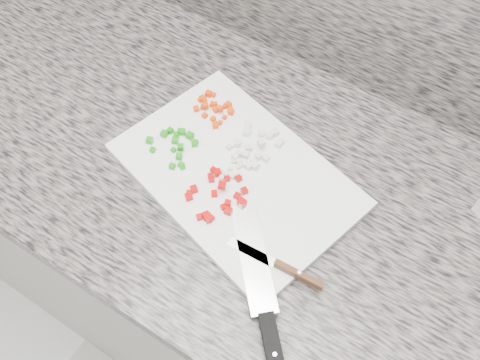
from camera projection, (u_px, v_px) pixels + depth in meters
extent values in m
cube|color=silver|center=(260.00, 282.00, 1.34)|extent=(3.92, 0.62, 0.86)
cube|color=#615C55|center=(268.00, 189.00, 0.96)|extent=(3.96, 0.64, 0.04)
cube|color=white|center=(237.00, 175.00, 0.94)|extent=(0.47, 0.37, 0.01)
cube|color=#D63704|center=(225.00, 117.00, 1.00)|extent=(0.01, 0.01, 0.01)
cube|color=#D63704|center=(203.00, 107.00, 1.01)|extent=(0.01, 0.01, 0.01)
cube|color=#D63704|center=(205.00, 105.00, 1.00)|extent=(0.01, 0.01, 0.01)
cube|color=#D63704|center=(220.00, 109.00, 1.00)|extent=(0.01, 0.01, 0.01)
cube|color=#D63704|center=(213.00, 104.00, 1.01)|extent=(0.01, 0.01, 0.01)
cube|color=#D63704|center=(205.00, 115.00, 1.00)|extent=(0.01, 0.01, 0.01)
cube|color=#D63704|center=(220.00, 122.00, 0.99)|extent=(0.01, 0.01, 0.01)
cube|color=#D63704|center=(215.00, 125.00, 0.99)|extent=(0.01, 0.01, 0.01)
cube|color=#D63704|center=(196.00, 109.00, 1.01)|extent=(0.01, 0.01, 0.01)
cube|color=#D63704|center=(230.00, 109.00, 1.01)|extent=(0.01, 0.01, 0.01)
cube|color=#D63704|center=(228.00, 105.00, 1.01)|extent=(0.01, 0.01, 0.01)
cube|color=#D63704|center=(200.00, 100.00, 1.02)|extent=(0.01, 0.01, 0.01)
cube|color=#D63704|center=(217.00, 124.00, 0.99)|extent=(0.01, 0.01, 0.01)
cube|color=#D63704|center=(231.00, 112.00, 1.00)|extent=(0.01, 0.01, 0.01)
cube|color=#D63704|center=(215.00, 104.00, 1.01)|extent=(0.01, 0.01, 0.01)
cube|color=#D63704|center=(213.00, 119.00, 1.00)|extent=(0.01, 0.01, 0.01)
cube|color=#D63704|center=(225.00, 106.00, 1.01)|extent=(0.01, 0.01, 0.01)
cube|color=#D63704|center=(216.00, 109.00, 1.01)|extent=(0.01, 0.01, 0.01)
cube|color=#D63704|center=(204.00, 100.00, 1.02)|extent=(0.01, 0.01, 0.01)
cube|color=#D63704|center=(202.00, 98.00, 1.02)|extent=(0.01, 0.01, 0.01)
cube|color=#D63704|center=(213.00, 95.00, 1.03)|extent=(0.01, 0.01, 0.01)
cube|color=#D63704|center=(230.00, 111.00, 1.01)|extent=(0.01, 0.01, 0.01)
cube|color=#D63704|center=(208.00, 94.00, 1.03)|extent=(0.01, 0.01, 0.01)
cube|color=beige|center=(248.00, 148.00, 0.96)|extent=(0.02, 0.02, 0.01)
cube|color=beige|center=(249.00, 166.00, 0.94)|extent=(0.01, 0.01, 0.01)
cube|color=beige|center=(247.00, 128.00, 0.98)|extent=(0.01, 0.01, 0.01)
cube|color=beige|center=(237.00, 143.00, 0.96)|extent=(0.02, 0.02, 0.01)
cube|color=beige|center=(266.00, 158.00, 0.95)|extent=(0.01, 0.01, 0.01)
cube|color=beige|center=(261.00, 133.00, 0.98)|extent=(0.02, 0.02, 0.01)
cube|color=beige|center=(229.00, 147.00, 0.96)|extent=(0.01, 0.01, 0.01)
cube|color=beige|center=(278.00, 144.00, 0.96)|extent=(0.01, 0.01, 0.01)
cube|color=beige|center=(235.00, 157.00, 0.95)|extent=(0.01, 0.01, 0.01)
cube|color=beige|center=(247.00, 133.00, 0.98)|extent=(0.01, 0.01, 0.01)
cube|color=beige|center=(254.00, 165.00, 0.94)|extent=(0.02, 0.02, 0.01)
cube|color=beige|center=(245.00, 154.00, 0.95)|extent=(0.01, 0.01, 0.01)
cube|color=beige|center=(239.00, 153.00, 0.95)|extent=(0.01, 0.01, 0.01)
cube|color=beige|center=(254.00, 162.00, 0.94)|extent=(0.01, 0.01, 0.01)
cube|color=beige|center=(275.00, 132.00, 0.98)|extent=(0.02, 0.02, 0.01)
cube|color=beige|center=(247.00, 124.00, 0.99)|extent=(0.01, 0.01, 0.01)
cube|color=beige|center=(270.00, 135.00, 0.97)|extent=(0.02, 0.02, 0.01)
cube|color=beige|center=(281.00, 141.00, 0.97)|extent=(0.01, 0.01, 0.01)
cube|color=beige|center=(261.00, 143.00, 0.95)|extent=(0.02, 0.02, 0.01)
cube|color=beige|center=(259.00, 156.00, 0.95)|extent=(0.02, 0.02, 0.01)
cube|color=#17820B|center=(153.00, 150.00, 0.96)|extent=(0.01, 0.01, 0.01)
cube|color=#17820B|center=(195.00, 143.00, 0.97)|extent=(0.01, 0.01, 0.01)
cube|color=#17820B|center=(172.00, 166.00, 0.94)|extent=(0.01, 0.01, 0.01)
cube|color=#17820B|center=(182.00, 132.00, 0.98)|extent=(0.01, 0.01, 0.01)
cube|color=#17820B|center=(170.00, 131.00, 0.98)|extent=(0.01, 0.01, 0.01)
cube|color=#17820B|center=(181.00, 147.00, 0.95)|extent=(0.01, 0.01, 0.01)
cube|color=#17820B|center=(190.00, 136.00, 0.97)|extent=(0.01, 0.01, 0.01)
cube|color=#17820B|center=(173.00, 150.00, 0.96)|extent=(0.01, 0.01, 0.01)
cube|color=#17820B|center=(176.00, 135.00, 0.98)|extent=(0.01, 0.01, 0.01)
cube|color=#17820B|center=(164.00, 134.00, 0.98)|extent=(0.01, 0.01, 0.01)
cube|color=#17820B|center=(194.00, 143.00, 0.96)|extent=(0.01, 0.01, 0.01)
cube|color=#17820B|center=(179.00, 157.00, 0.95)|extent=(0.01, 0.01, 0.01)
cube|color=#17820B|center=(180.00, 131.00, 0.98)|extent=(0.01, 0.01, 0.01)
cube|color=#17820B|center=(182.00, 167.00, 0.94)|extent=(0.01, 0.01, 0.01)
cube|color=#17820B|center=(181.00, 165.00, 0.94)|extent=(0.01, 0.01, 0.01)
cube|color=#17820B|center=(175.00, 140.00, 0.97)|extent=(0.01, 0.01, 0.01)
cube|color=#17820B|center=(149.00, 140.00, 0.97)|extent=(0.01, 0.01, 0.01)
cube|color=#B10402|center=(228.00, 203.00, 0.90)|extent=(0.01, 0.01, 0.01)
cube|color=#B10402|center=(189.00, 193.00, 0.91)|extent=(0.01, 0.01, 0.01)
cube|color=#B10402|center=(194.00, 189.00, 0.91)|extent=(0.02, 0.02, 0.01)
cube|color=#B10402|center=(211.00, 176.00, 0.93)|extent=(0.01, 0.01, 0.01)
cube|color=#B10402|center=(217.00, 173.00, 0.93)|extent=(0.02, 0.02, 0.01)
cube|color=#B10402|center=(227.00, 179.00, 0.92)|extent=(0.01, 0.01, 0.01)
cube|color=#B10402|center=(242.00, 202.00, 0.90)|extent=(0.01, 0.01, 0.01)
cube|color=#B10402|center=(206.00, 216.00, 0.88)|extent=(0.02, 0.02, 0.01)
cube|color=#B10402|center=(214.00, 194.00, 0.91)|extent=(0.01, 0.01, 0.01)
cube|color=#B10402|center=(189.00, 197.00, 0.90)|extent=(0.02, 0.02, 0.01)
cube|color=#B10402|center=(222.00, 185.00, 0.91)|extent=(0.02, 0.02, 0.01)
cube|color=#B10402|center=(244.00, 191.00, 0.91)|extent=(0.01, 0.01, 0.01)
cube|color=#B10402|center=(212.00, 179.00, 0.92)|extent=(0.01, 0.01, 0.01)
cube|color=#B10402|center=(199.00, 217.00, 0.88)|extent=(0.01, 0.01, 0.01)
cube|color=#B10402|center=(237.00, 196.00, 0.91)|extent=(0.01, 0.01, 0.01)
cube|color=#B10402|center=(228.00, 211.00, 0.89)|extent=(0.01, 0.01, 0.01)
cube|color=#B10402|center=(211.00, 218.00, 0.88)|extent=(0.01, 0.01, 0.01)
cube|color=#B10402|center=(239.00, 178.00, 0.92)|extent=(0.01, 0.01, 0.01)
cube|color=#B10402|center=(223.00, 207.00, 0.89)|extent=(0.01, 0.01, 0.01)
cube|color=#B10402|center=(213.00, 170.00, 0.93)|extent=(0.01, 0.01, 0.01)
cube|color=#B10402|center=(207.00, 216.00, 0.89)|extent=(0.01, 0.01, 0.01)
cube|color=#B10402|center=(209.00, 218.00, 0.88)|extent=(0.02, 0.02, 0.01)
cube|color=beige|center=(226.00, 174.00, 0.93)|extent=(0.01, 0.01, 0.01)
cube|color=beige|center=(239.00, 162.00, 0.94)|extent=(0.01, 0.01, 0.01)
cube|color=beige|center=(240.00, 165.00, 0.94)|extent=(0.01, 0.01, 0.01)
cube|color=beige|center=(234.00, 161.00, 0.95)|extent=(0.01, 0.01, 0.01)
cube|color=beige|center=(238.00, 167.00, 0.94)|extent=(0.01, 0.01, 0.01)
cube|color=beige|center=(240.00, 163.00, 0.94)|extent=(0.01, 0.01, 0.01)
cube|color=beige|center=(232.00, 177.00, 0.93)|extent=(0.01, 0.01, 0.01)
cube|color=beige|center=(220.00, 171.00, 0.93)|extent=(0.01, 0.01, 0.01)
cube|color=beige|center=(230.00, 169.00, 0.94)|extent=(0.01, 0.01, 0.01)
cube|color=beige|center=(222.00, 178.00, 0.93)|extent=(0.01, 0.01, 0.01)
cube|color=beige|center=(240.00, 162.00, 0.94)|extent=(0.01, 0.01, 0.01)
cube|color=beige|center=(236.00, 158.00, 0.95)|extent=(0.01, 0.01, 0.01)
cube|color=beige|center=(237.00, 160.00, 0.95)|extent=(0.01, 0.01, 0.01)
cube|color=beige|center=(239.00, 175.00, 0.93)|extent=(0.01, 0.01, 0.01)
cube|color=silver|center=(253.00, 257.00, 0.85)|extent=(0.16, 0.17, 0.00)
cube|color=black|center=(274.00, 356.00, 0.76)|extent=(0.10, 0.11, 0.02)
cylinder|color=silver|center=(275.00, 354.00, 0.75)|extent=(0.01, 0.01, 0.00)
cube|color=silver|center=(252.00, 252.00, 0.85)|extent=(0.08, 0.02, 0.00)
cube|color=#4C2913|center=(299.00, 275.00, 0.83)|extent=(0.08, 0.01, 0.02)
cylinder|color=silver|center=(299.00, 273.00, 0.82)|extent=(0.01, 0.01, 0.00)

